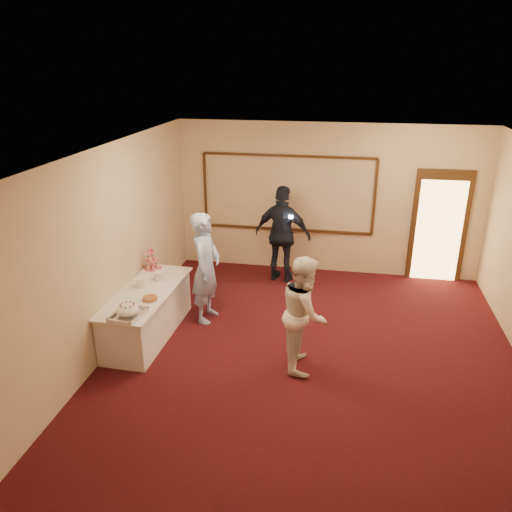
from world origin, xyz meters
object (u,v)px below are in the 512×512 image
Objects in this scene: guest at (283,235)px; man at (206,268)px; plate_stack_a at (142,282)px; plate_stack_b at (160,276)px; buffet_table at (147,313)px; tart at (150,299)px; woman at (304,313)px; pavlova_tray at (128,312)px; cupcake_stand at (152,260)px.

man is at bearing 72.05° from guest.
plate_stack_b is (0.19, 0.30, -0.00)m from plate_stack_a.
tart reaches higher than buffet_table.
woman is at bearing -8.73° from buffet_table.
man reaches higher than woman.
plate_stack_a is 2.64m from woman.
plate_stack_a reaches higher than plate_stack_b.
woman is (2.49, -0.38, 0.44)m from buffet_table.
pavlova_tray is 1.36× the size of cupcake_stand.
tart is at bearing -70.44° from cupcake_stand.
buffet_table is 0.63m from plate_stack_b.
woman is (2.59, -0.52, -0.02)m from plate_stack_a.
cupcake_stand is at bearing 100.25° from pavlova_tray.
man reaches higher than plate_stack_b.
buffet_table is 0.54m from tart.
woman is at bearing 10.84° from pavlova_tray.
tart is 0.15× the size of woman.
pavlova_tray is 1.00m from plate_stack_a.
plate_stack_a is 3.03m from guest.
plate_stack_b is 0.73m from tart.
plate_stack_a is at bearing 101.41° from pavlova_tray.
man reaches higher than plate_stack_a.
guest is (-0.69, 2.87, 0.12)m from woman.
plate_stack_b is at bearing -54.90° from cupcake_stand.
buffet_table is at bearing 137.37° from man.
tart is 0.13× the size of guest.
guest reaches higher than plate_stack_a.
plate_stack_b is 0.09× the size of guest.
tart is 1.15m from man.
plate_stack_b is 0.10× the size of man.
plate_stack_b is (0.30, -0.43, -0.08)m from cupcake_stand.
woman is at bearing -2.31° from tart.
cupcake_stand is 0.22× the size of guest.
pavlova_tray reaches higher than plate_stack_a.
cupcake_stand is 2.27× the size of plate_stack_a.
buffet_table is 11.24× the size of plate_stack_a.
pavlova_tray is at bearing -78.59° from plate_stack_a.
plate_stack_a is (0.11, -0.72, -0.07)m from cupcake_stand.
man is (0.68, 1.54, 0.07)m from pavlova_tray.
man is at bearing 51.12° from woman.
plate_stack_b is (-0.01, 1.27, -0.01)m from pavlova_tray.
man is at bearing 59.47° from tart.
man is (0.58, 0.99, 0.14)m from tart.
man is 0.98× the size of guest.
buffet_table is 1.11× the size of guest.
plate_stack_a is 0.11× the size of woman.
plate_stack_b is at bearing 62.01° from guest.
plate_stack_b is at bearing 57.35° from plate_stack_a.
pavlova_tray is 0.35× the size of woman.
guest reaches higher than buffet_table.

